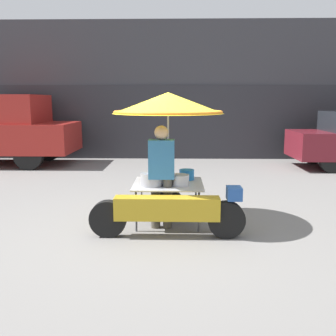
% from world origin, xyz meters
% --- Properties ---
extents(ground_plane, '(36.00, 36.00, 0.00)m').
position_xyz_m(ground_plane, '(0.00, 0.00, 0.00)').
color(ground_plane, slate).
extents(shopfront_building, '(28.00, 2.06, 4.43)m').
position_xyz_m(shopfront_building, '(0.00, 7.90, 2.20)').
color(shopfront_building, '#38383D').
rests_on(shopfront_building, ground).
extents(vendor_motorcycle_cart, '(2.19, 1.68, 2.02)m').
position_xyz_m(vendor_motorcycle_cart, '(0.19, 0.17, 1.53)').
color(vendor_motorcycle_cart, black).
rests_on(vendor_motorcycle_cart, ground).
extents(vendor_person, '(0.38, 0.22, 1.55)m').
position_xyz_m(vendor_person, '(0.09, 0.01, 0.86)').
color(vendor_person, '#4C473D').
rests_on(vendor_person, ground).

